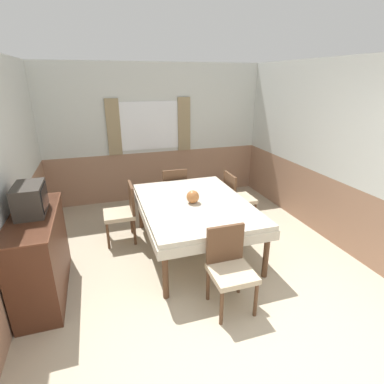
% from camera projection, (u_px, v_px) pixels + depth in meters
% --- Properties ---
extents(ground_plane, '(16.00, 16.00, 0.00)m').
position_uv_depth(ground_plane, '(264.00, 376.00, 2.50)').
color(ground_plane, tan).
extents(wall_back, '(4.59, 0.10, 2.60)m').
position_uv_depth(wall_back, '(156.00, 134.00, 5.82)').
color(wall_back, silver).
rests_on(wall_back, ground_plane).
extents(wall_left, '(0.05, 4.64, 2.60)m').
position_uv_depth(wall_left, '(6.00, 177.00, 3.32)').
color(wall_left, silver).
rests_on(wall_left, ground_plane).
extents(wall_right, '(0.05, 4.64, 2.60)m').
position_uv_depth(wall_right, '(322.00, 150.00, 4.52)').
color(wall_right, silver).
rests_on(wall_right, ground_plane).
extents(dining_table, '(1.44, 1.98, 0.73)m').
position_uv_depth(dining_table, '(194.00, 208.00, 4.14)').
color(dining_table, beige).
rests_on(dining_table, ground_plane).
extents(chair_left_far, '(0.44, 0.44, 0.89)m').
position_uv_depth(chair_left_far, '(123.00, 211.00, 4.43)').
color(chair_left_far, brown).
rests_on(chair_left_far, ground_plane).
extents(chair_head_window, '(0.44, 0.44, 0.89)m').
position_uv_depth(chair_head_window, '(173.00, 190.00, 5.25)').
color(chair_head_window, brown).
rests_on(chair_head_window, ground_plane).
extents(chair_right_far, '(0.44, 0.44, 0.89)m').
position_uv_depth(chair_right_far, '(237.00, 196.00, 4.96)').
color(chair_right_far, brown).
rests_on(chair_right_far, ground_plane).
extents(chair_head_near, '(0.44, 0.44, 0.89)m').
position_uv_depth(chair_head_near, '(230.00, 266.00, 3.14)').
color(chair_head_near, brown).
rests_on(chair_head_near, ground_plane).
extents(sideboard, '(0.46, 1.31, 0.97)m').
position_uv_depth(sideboard, '(40.00, 254.00, 3.32)').
color(sideboard, '#4C2819').
rests_on(sideboard, ground_plane).
extents(tv, '(0.29, 0.46, 0.32)m').
position_uv_depth(tv, '(30.00, 199.00, 3.14)').
color(tv, '#2D2823').
rests_on(tv, sideboard).
extents(vase, '(0.18, 0.18, 0.18)m').
position_uv_depth(vase, '(193.00, 197.00, 4.04)').
color(vase, '#B26B38').
rests_on(vase, dining_table).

